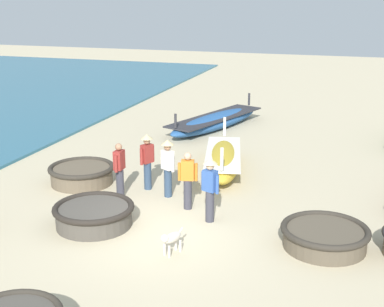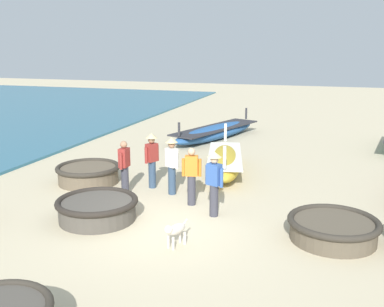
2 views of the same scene
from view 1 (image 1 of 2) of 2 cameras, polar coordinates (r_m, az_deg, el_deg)
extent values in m
plane|color=#C6B793|center=(13.07, -3.64, -8.41)|extent=(80.00, 80.00, 0.00)
cylinder|color=#4C473F|center=(13.54, -10.41, -6.63)|extent=(1.87, 1.87, 0.48)
torus|color=#28231E|center=(13.45, -10.46, -5.69)|extent=(2.02, 2.02, 0.15)
cylinder|color=brown|center=(12.61, 13.96, -8.79)|extent=(1.86, 1.86, 0.44)
torus|color=#332D26|center=(12.52, 14.03, -7.88)|extent=(2.01, 2.01, 0.15)
cylinder|color=brown|center=(16.53, -11.67, -2.31)|extent=(1.85, 1.85, 0.49)
torus|color=#332D26|center=(16.45, -11.72, -1.50)|extent=(1.99, 1.99, 0.15)
ellipsoid|color=#285693|center=(22.75, 2.52, 3.44)|extent=(3.11, 5.99, 0.62)
cube|color=#2D2D33|center=(22.71, 2.53, 3.92)|extent=(3.00, 5.56, 0.06)
cylinder|color=#2D2D33|center=(24.88, 6.11, 5.77)|extent=(0.10, 0.10, 0.55)
cylinder|color=#2D2D33|center=(20.51, -1.78, 3.49)|extent=(0.10, 0.10, 0.55)
ellipsoid|color=gold|center=(17.26, 3.33, -0.74)|extent=(2.00, 4.33, 0.74)
cube|color=silver|center=(17.19, 3.34, 0.01)|extent=(1.96, 4.01, 0.06)
cylinder|color=silver|center=(18.94, 3.49, 2.89)|extent=(0.10, 0.10, 0.66)
cylinder|color=silver|center=(15.22, 3.20, -0.59)|extent=(0.10, 0.10, 0.66)
cylinder|color=#383842|center=(14.26, -0.46, -4.37)|extent=(0.22, 0.22, 0.82)
cube|color=orange|center=(14.03, -0.47, -1.78)|extent=(0.38, 0.29, 0.54)
sphere|color=tan|center=(13.91, -0.47, -0.29)|extent=(0.20, 0.20, 0.20)
cylinder|color=orange|center=(14.02, 0.43, -2.00)|extent=(0.09, 0.09, 0.48)
cylinder|color=orange|center=(14.07, -1.36, -1.94)|extent=(0.09, 0.09, 0.48)
cylinder|color=#2D425B|center=(15.11, -2.58, -3.14)|extent=(0.22, 0.22, 0.82)
cube|color=silver|center=(14.89, -2.61, -0.68)|extent=(0.40, 0.36, 0.54)
sphere|color=#A37556|center=(14.78, -2.63, 0.72)|extent=(0.20, 0.20, 0.20)
cylinder|color=silver|center=(15.07, -3.15, -0.68)|extent=(0.09, 0.09, 0.48)
cylinder|color=silver|center=(14.75, -2.06, -1.06)|extent=(0.09, 0.09, 0.48)
cone|color=#D1BC84|center=(14.75, -2.64, 1.21)|extent=(0.36, 0.36, 0.14)
cylinder|color=#383842|center=(15.23, -7.68, -3.12)|extent=(0.22, 0.22, 0.82)
cube|color=maroon|center=(15.01, -7.78, -0.68)|extent=(0.22, 0.34, 0.54)
sphere|color=#A37556|center=(14.90, -7.84, 0.71)|extent=(0.20, 0.20, 0.20)
cylinder|color=maroon|center=(15.22, -7.42, -0.62)|extent=(0.09, 0.09, 0.48)
cylinder|color=maroon|center=(14.84, -8.13, -1.11)|extent=(0.09, 0.09, 0.48)
cylinder|color=#383842|center=(13.50, 1.91, -5.63)|extent=(0.22, 0.22, 0.82)
cube|color=#33569E|center=(13.25, 1.94, -2.92)|extent=(0.40, 0.33, 0.54)
sphere|color=#DBB28E|center=(13.13, 1.95, -1.35)|extent=(0.20, 0.20, 0.20)
cylinder|color=#33569E|center=(13.15, 2.70, -3.32)|extent=(0.09, 0.09, 0.48)
cylinder|color=#33569E|center=(13.40, 1.18, -2.92)|extent=(0.09, 0.09, 0.48)
cone|color=#D1BC84|center=(13.09, 1.96, -0.81)|extent=(0.36, 0.36, 0.14)
cylinder|color=#2D425B|center=(15.72, -4.75, -2.38)|extent=(0.22, 0.22, 0.82)
cube|color=maroon|center=(15.51, -4.81, -0.01)|extent=(0.35, 0.40, 0.54)
sphere|color=#A37556|center=(15.41, -4.84, 1.35)|extent=(0.20, 0.20, 0.20)
cylinder|color=maroon|center=(15.67, -4.21, -0.01)|extent=(0.09, 0.09, 0.48)
cylinder|color=maroon|center=(15.39, -5.41, -0.36)|extent=(0.09, 0.09, 0.48)
cone|color=#D1BC84|center=(15.37, -4.85, 1.81)|extent=(0.36, 0.36, 0.14)
ellipsoid|color=beige|center=(11.91, -2.10, -8.94)|extent=(0.39, 0.56, 0.22)
sphere|color=beige|center=(11.72, -2.94, -9.04)|extent=(0.18, 0.18, 0.18)
cylinder|color=beige|center=(12.04, -1.30, -8.30)|extent=(0.12, 0.20, 0.16)
cylinder|color=beige|center=(11.86, -2.45, -10.41)|extent=(0.06, 0.06, 0.28)
cylinder|color=beige|center=(11.94, -2.94, -10.21)|extent=(0.06, 0.06, 0.28)
cylinder|color=beige|center=(12.09, -1.25, -9.82)|extent=(0.06, 0.06, 0.28)
cylinder|color=beige|center=(12.18, -1.75, -9.63)|extent=(0.06, 0.06, 0.28)
camera|label=2|loc=(2.28, -2.72, -19.93)|focal=42.00mm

